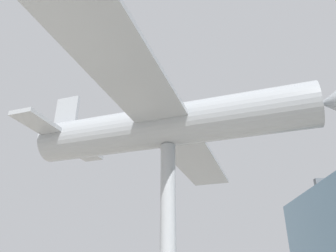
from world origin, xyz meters
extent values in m
cylinder|color=#999EA3|center=(0.00, 0.00, 3.31)|extent=(0.55, 0.55, 6.61)
cylinder|color=#93999E|center=(0.00, 0.00, 7.43)|extent=(4.96, 10.88, 1.63)
cube|color=#93999E|center=(0.00, 0.00, 7.43)|extent=(16.48, 7.17, 0.18)
cube|color=#93999E|center=(-1.50, -4.56, 7.55)|extent=(5.38, 2.62, 0.18)
cube|color=#93999E|center=(-1.50, -4.56, 8.59)|extent=(0.51, 1.10, 1.99)
cone|color=#93999E|center=(1.87, 5.69, 7.43)|extent=(1.65, 1.43, 1.39)
camera|label=1|loc=(11.45, 0.08, 1.88)|focal=35.00mm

